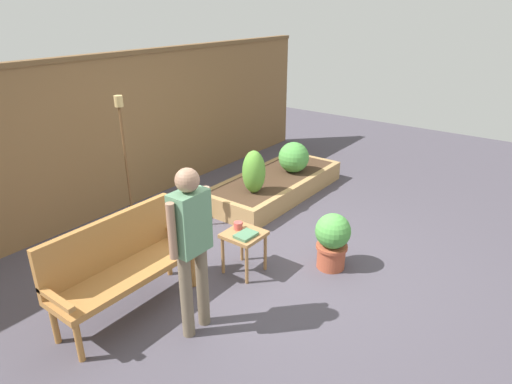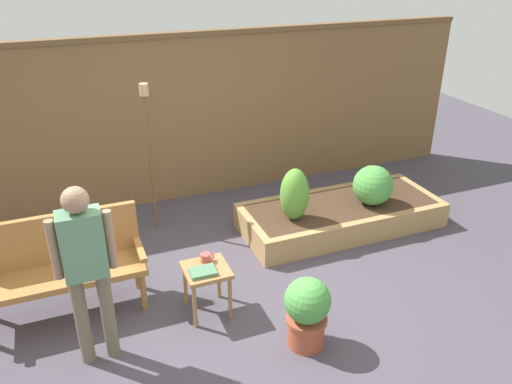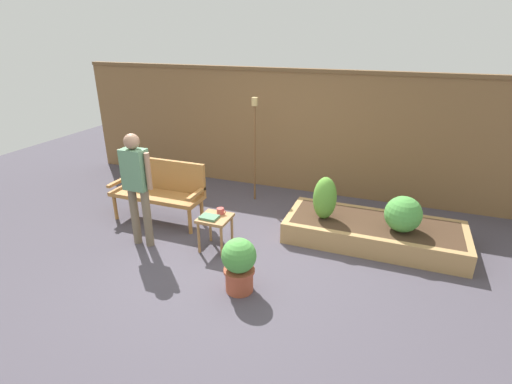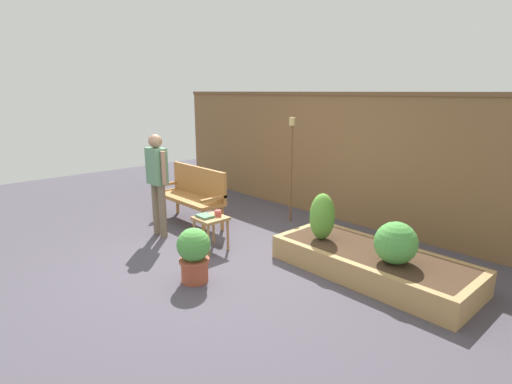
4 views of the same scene
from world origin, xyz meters
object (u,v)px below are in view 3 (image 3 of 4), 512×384
(side_table, at_px, (215,222))
(cup_on_table, at_px, (220,211))
(shrub_far_corner, at_px, (403,214))
(tiki_torch, at_px, (255,132))
(potted_boxwood, at_px, (239,263))
(person_by_bench, at_px, (137,181))
(garden_bench, at_px, (160,186))
(book_on_table, at_px, (209,217))
(shrub_near_bench, at_px, (325,198))

(side_table, height_order, cup_on_table, cup_on_table)
(shrub_far_corner, distance_m, tiki_torch, 2.67)
(potted_boxwood, height_order, person_by_bench, person_by_bench)
(shrub_far_corner, relative_size, person_by_bench, 0.30)
(side_table, relative_size, person_by_bench, 0.31)
(side_table, distance_m, cup_on_table, 0.17)
(side_table, distance_m, person_by_bench, 1.15)
(side_table, bearing_deg, cup_on_table, 72.38)
(garden_bench, bearing_deg, tiki_torch, 48.37)
(potted_boxwood, bearing_deg, cup_on_table, 126.74)
(garden_bench, relative_size, person_by_bench, 0.92)
(potted_boxwood, distance_m, person_by_bench, 1.81)
(side_table, relative_size, cup_on_table, 3.72)
(book_on_table, xyz_separation_m, shrub_far_corner, (2.35, 0.90, 0.04))
(shrub_near_bench, relative_size, tiki_torch, 0.35)
(person_by_bench, bearing_deg, garden_bench, 104.92)
(book_on_table, relative_size, person_by_bench, 0.15)
(garden_bench, xyz_separation_m, shrub_near_bench, (2.48, 0.30, 0.06))
(shrub_far_corner, bearing_deg, shrub_near_bench, 180.00)
(potted_boxwood, xyz_separation_m, shrub_far_corner, (1.65, 1.56, 0.18))
(shrub_near_bench, bearing_deg, person_by_bench, -154.86)
(potted_boxwood, bearing_deg, tiki_torch, 107.10)
(side_table, distance_m, book_on_table, 0.13)
(side_table, bearing_deg, potted_boxwood, -48.05)
(garden_bench, height_order, person_by_bench, person_by_bench)
(book_on_table, xyz_separation_m, potted_boxwood, (0.70, -0.66, -0.14))
(garden_bench, xyz_separation_m, book_on_table, (1.15, -0.60, -0.05))
(person_by_bench, bearing_deg, potted_boxwood, -16.62)
(side_table, distance_m, tiki_torch, 1.93)
(tiki_torch, bearing_deg, side_table, -86.35)
(shrub_near_bench, bearing_deg, book_on_table, -145.84)
(cup_on_table, bearing_deg, tiki_torch, 95.02)
(side_table, height_order, book_on_table, book_on_table)
(garden_bench, relative_size, potted_boxwood, 2.21)
(side_table, relative_size, book_on_table, 2.08)
(book_on_table, bearing_deg, side_table, 55.20)
(garden_bench, height_order, potted_boxwood, garden_bench)
(side_table, xyz_separation_m, potted_boxwood, (0.65, -0.72, -0.04))
(book_on_table, bearing_deg, garden_bench, 154.42)
(cup_on_table, height_order, shrub_near_bench, shrub_near_bench)
(person_by_bench, bearing_deg, cup_on_table, 18.11)
(potted_boxwood, height_order, shrub_near_bench, shrub_near_bench)
(side_table, height_order, shrub_far_corner, shrub_far_corner)
(book_on_table, distance_m, person_by_bench, 1.06)
(potted_boxwood, bearing_deg, person_by_bench, 163.38)
(garden_bench, distance_m, shrub_far_corner, 3.52)
(cup_on_table, relative_size, tiki_torch, 0.07)
(tiki_torch, bearing_deg, person_by_bench, -113.97)
(cup_on_table, bearing_deg, shrub_near_bench, 30.42)
(garden_bench, xyz_separation_m, side_table, (1.20, -0.53, -0.15))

